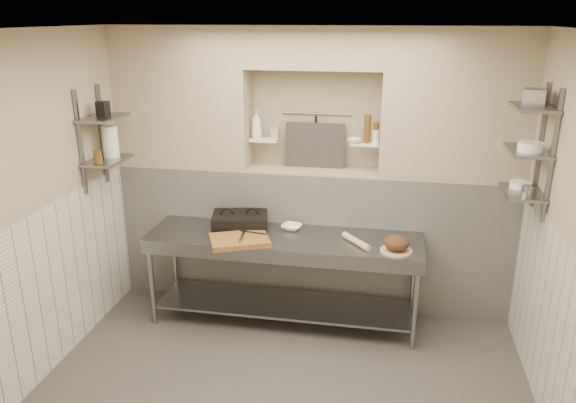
% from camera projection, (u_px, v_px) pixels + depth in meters
% --- Properties ---
extents(ceiling, '(4.00, 3.90, 0.10)m').
position_uv_depth(ceiling, '(277.00, 21.00, 3.53)').
color(ceiling, silver).
rests_on(ceiling, ground).
extents(wall_left, '(0.10, 3.90, 2.80)m').
position_uv_depth(wall_left, '(20.00, 217.00, 4.35)').
color(wall_left, tan).
rests_on(wall_left, ground).
extents(wall_back, '(4.00, 0.10, 2.80)m').
position_uv_depth(wall_back, '(316.00, 165.00, 5.86)').
color(wall_back, tan).
rests_on(wall_back, ground).
extents(backwall_lower, '(4.00, 0.40, 1.40)m').
position_uv_depth(backwall_lower, '(312.00, 236.00, 5.85)').
color(backwall_lower, silver).
rests_on(backwall_lower, floor).
extents(alcove_sill, '(1.30, 0.40, 0.02)m').
position_uv_depth(alcove_sill, '(313.00, 170.00, 5.62)').
color(alcove_sill, tan).
rests_on(alcove_sill, backwall_lower).
extents(backwall_pillar_left, '(1.35, 0.40, 1.40)m').
position_uv_depth(backwall_pillar_left, '(184.00, 97.00, 5.64)').
color(backwall_pillar_left, tan).
rests_on(backwall_pillar_left, backwall_lower).
extents(backwall_pillar_right, '(1.35, 0.40, 1.40)m').
position_uv_depth(backwall_pillar_right, '(456.00, 105.00, 5.17)').
color(backwall_pillar_right, tan).
rests_on(backwall_pillar_right, backwall_lower).
extents(backwall_header, '(1.30, 0.40, 0.40)m').
position_uv_depth(backwall_header, '(315.00, 47.00, 5.24)').
color(backwall_header, tan).
rests_on(backwall_header, backwall_lower).
extents(wainscot_left, '(0.02, 3.90, 1.40)m').
position_uv_depth(wainscot_left, '(39.00, 298.00, 4.56)').
color(wainscot_left, silver).
rests_on(wainscot_left, floor).
extents(wainscot_right, '(0.02, 3.90, 1.40)m').
position_uv_depth(wainscot_right, '(561.00, 349.00, 3.87)').
color(wainscot_right, silver).
rests_on(wainscot_right, floor).
extents(alcove_shelf_left, '(0.28, 0.16, 0.02)m').
position_uv_depth(alcove_shelf_left, '(264.00, 140.00, 5.62)').
color(alcove_shelf_left, white).
rests_on(alcove_shelf_left, backwall_lower).
extents(alcove_shelf_right, '(0.28, 0.16, 0.02)m').
position_uv_depth(alcove_shelf_right, '(364.00, 144.00, 5.44)').
color(alcove_shelf_right, white).
rests_on(alcove_shelf_right, backwall_lower).
extents(utensil_rail, '(0.70, 0.02, 0.02)m').
position_uv_depth(utensil_rail, '(316.00, 114.00, 5.61)').
color(utensil_rail, gray).
rests_on(utensil_rail, wall_back).
extents(hanging_steel, '(0.02, 0.02, 0.30)m').
position_uv_depth(hanging_steel, '(316.00, 131.00, 5.64)').
color(hanging_steel, black).
rests_on(hanging_steel, utensil_rail).
extents(splash_panel, '(0.60, 0.08, 0.45)m').
position_uv_depth(splash_panel, '(315.00, 145.00, 5.64)').
color(splash_panel, '#383330').
rests_on(splash_panel, alcove_sill).
extents(shelf_rail_left_a, '(0.03, 0.03, 0.95)m').
position_uv_depth(shelf_rail_left_a, '(102.00, 134.00, 5.38)').
color(shelf_rail_left_a, slate).
rests_on(shelf_rail_left_a, wall_left).
extents(shelf_rail_left_b, '(0.03, 0.03, 0.95)m').
position_uv_depth(shelf_rail_left_b, '(80.00, 143.00, 5.01)').
color(shelf_rail_left_b, slate).
rests_on(shelf_rail_left_b, wall_left).
extents(wall_shelf_left_lower, '(0.30, 0.50, 0.02)m').
position_uv_depth(wall_shelf_left_lower, '(107.00, 160.00, 5.23)').
color(wall_shelf_left_lower, slate).
rests_on(wall_shelf_left_lower, wall_left).
extents(wall_shelf_left_upper, '(0.30, 0.50, 0.03)m').
position_uv_depth(wall_shelf_left_upper, '(103.00, 118.00, 5.10)').
color(wall_shelf_left_upper, slate).
rests_on(wall_shelf_left_upper, wall_left).
extents(shelf_rail_right_a, '(0.03, 0.03, 1.05)m').
position_uv_depth(shelf_rail_right_a, '(540.00, 146.00, 4.67)').
color(shelf_rail_right_a, slate).
rests_on(shelf_rail_right_a, wall_right).
extents(shelf_rail_right_b, '(0.03, 0.03, 1.05)m').
position_uv_depth(shelf_rail_right_b, '(552.00, 158.00, 4.30)').
color(shelf_rail_right_b, slate).
rests_on(shelf_rail_right_b, wall_right).
extents(wall_shelf_right_lower, '(0.30, 0.50, 0.02)m').
position_uv_depth(wall_shelf_right_lower, '(522.00, 192.00, 4.62)').
color(wall_shelf_right_lower, slate).
rests_on(wall_shelf_right_lower, wall_right).
extents(wall_shelf_right_mid, '(0.30, 0.50, 0.02)m').
position_uv_depth(wall_shelf_right_mid, '(528.00, 151.00, 4.51)').
color(wall_shelf_right_mid, slate).
rests_on(wall_shelf_right_mid, wall_right).
extents(wall_shelf_right_upper, '(0.30, 0.50, 0.03)m').
position_uv_depth(wall_shelf_right_upper, '(534.00, 107.00, 4.40)').
color(wall_shelf_right_upper, slate).
rests_on(wall_shelf_right_upper, wall_right).
extents(prep_table, '(2.60, 0.70, 0.90)m').
position_uv_depth(prep_table, '(284.00, 262.00, 5.37)').
color(prep_table, gray).
rests_on(prep_table, floor).
extents(panini_press, '(0.60, 0.49, 0.14)m').
position_uv_depth(panini_press, '(240.00, 221.00, 5.49)').
color(panini_press, black).
rests_on(panini_press, prep_table).
extents(cutting_board, '(0.63, 0.55, 0.05)m').
position_uv_depth(cutting_board, '(240.00, 240.00, 5.15)').
color(cutting_board, '#905E2A').
rests_on(cutting_board, prep_table).
extents(knife_blade, '(0.29, 0.08, 0.01)m').
position_uv_depth(knife_blade, '(255.00, 233.00, 5.25)').
color(knife_blade, gray).
rests_on(knife_blade, cutting_board).
extents(tongs, '(0.05, 0.29, 0.03)m').
position_uv_depth(tongs, '(242.00, 236.00, 5.15)').
color(tongs, gray).
rests_on(tongs, cutting_board).
extents(mixing_bowl, '(0.23, 0.23, 0.05)m').
position_uv_depth(mixing_bowl, '(292.00, 227.00, 5.46)').
color(mixing_bowl, white).
rests_on(mixing_bowl, prep_table).
extents(rolling_pin, '(0.29, 0.33, 0.06)m').
position_uv_depth(rolling_pin, '(356.00, 241.00, 5.11)').
color(rolling_pin, '#DBB181').
rests_on(rolling_pin, prep_table).
extents(bread_board, '(0.28, 0.28, 0.02)m').
position_uv_depth(bread_board, '(396.00, 251.00, 4.96)').
color(bread_board, '#DBB181').
rests_on(bread_board, prep_table).
extents(bread_loaf, '(0.22, 0.22, 0.13)m').
position_uv_depth(bread_loaf, '(397.00, 243.00, 4.93)').
color(bread_loaf, '#4C2D19').
rests_on(bread_loaf, bread_board).
extents(bottle_soap, '(0.14, 0.14, 0.28)m').
position_uv_depth(bottle_soap, '(257.00, 124.00, 5.59)').
color(bottle_soap, white).
rests_on(bottle_soap, alcove_shelf_left).
extents(jar_alcove, '(0.08, 0.08, 0.11)m').
position_uv_depth(jar_alcove, '(275.00, 133.00, 5.61)').
color(jar_alcove, tan).
rests_on(jar_alcove, alcove_shelf_left).
extents(bowl_alcove, '(0.15, 0.15, 0.04)m').
position_uv_depth(bowl_alcove, '(354.00, 141.00, 5.42)').
color(bowl_alcove, white).
rests_on(bowl_alcove, alcove_shelf_right).
extents(condiment_a, '(0.05, 0.05, 0.19)m').
position_uv_depth(condiment_a, '(376.00, 133.00, 5.40)').
color(condiment_a, '#583813').
rests_on(condiment_a, alcove_shelf_right).
extents(condiment_b, '(0.07, 0.07, 0.27)m').
position_uv_depth(condiment_b, '(367.00, 129.00, 5.38)').
color(condiment_b, '#583813').
rests_on(condiment_b, alcove_shelf_right).
extents(condiment_c, '(0.07, 0.07, 0.13)m').
position_uv_depth(condiment_c, '(376.00, 136.00, 5.42)').
color(condiment_c, white).
rests_on(condiment_c, alcove_shelf_right).
extents(jug_left, '(0.15, 0.15, 0.29)m').
position_uv_depth(jug_left, '(110.00, 141.00, 5.26)').
color(jug_left, white).
rests_on(jug_left, wall_shelf_left_lower).
extents(jar_left, '(0.08, 0.08, 0.12)m').
position_uv_depth(jar_left, '(98.00, 157.00, 5.06)').
color(jar_left, '#583813').
rests_on(jar_left, wall_shelf_left_lower).
extents(box_left_upper, '(0.11, 0.11, 0.13)m').
position_uv_depth(box_left_upper, '(103.00, 109.00, 5.09)').
color(box_left_upper, black).
rests_on(box_left_upper, wall_shelf_left_upper).
extents(bowl_right, '(0.18, 0.18, 0.05)m').
position_uv_depth(bowl_right, '(521.00, 185.00, 4.69)').
color(bowl_right, white).
rests_on(bowl_right, wall_shelf_right_lower).
extents(canister_right, '(0.09, 0.09, 0.09)m').
position_uv_depth(canister_right, '(527.00, 191.00, 4.45)').
color(canister_right, gray).
rests_on(canister_right, wall_shelf_right_lower).
extents(bowl_right_mid, '(0.20, 0.20, 0.07)m').
position_uv_depth(bowl_right_mid, '(531.00, 147.00, 4.42)').
color(bowl_right_mid, white).
rests_on(bowl_right_mid, wall_shelf_right_mid).
extents(basket_right, '(0.21, 0.24, 0.13)m').
position_uv_depth(basket_right, '(535.00, 97.00, 4.40)').
color(basket_right, gray).
rests_on(basket_right, wall_shelf_right_upper).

